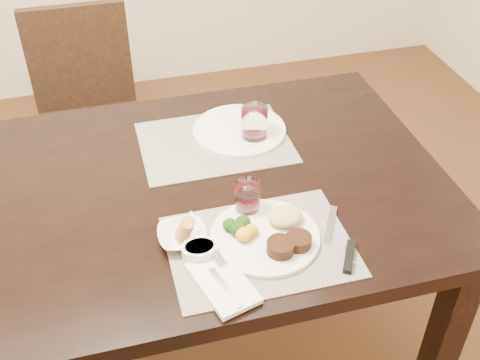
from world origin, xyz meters
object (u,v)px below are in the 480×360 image
object	(u,v)px
cracker_bowl	(182,236)
wine_glass_near	(248,199)
chair_far	(88,106)
dinner_plate	(270,234)
steak_knife	(345,249)
far_plate	(239,130)

from	to	relation	value
cracker_bowl	wine_glass_near	size ratio (longest dim) A/B	1.33
chair_far	cracker_bowl	size ratio (longest dim) A/B	7.17
dinner_plate	chair_far	bearing A→B (deg)	131.41
chair_far	steak_knife	size ratio (longest dim) A/B	3.63
chair_far	far_plate	world-z (taller)	chair_far
steak_knife	far_plate	distance (m)	0.59
dinner_plate	wine_glass_near	size ratio (longest dim) A/B	2.99
chair_far	wine_glass_near	xyz separation A→B (m)	(0.39, -1.08, 0.29)
steak_knife	far_plate	world-z (taller)	same
steak_knife	wine_glass_near	bearing A→B (deg)	162.38
dinner_plate	cracker_bowl	bearing A→B (deg)	-171.01
dinner_plate	steak_knife	size ratio (longest dim) A/B	1.13
dinner_plate	cracker_bowl	world-z (taller)	cracker_bowl
dinner_plate	far_plate	distance (m)	0.49
dinner_plate	cracker_bowl	distance (m)	0.22
cracker_bowl	far_plate	distance (m)	0.52
dinner_plate	steak_knife	bearing A→B (deg)	-5.62
wine_glass_near	chair_far	bearing A→B (deg)	109.84
steak_knife	cracker_bowl	world-z (taller)	cracker_bowl
wine_glass_near	far_plate	world-z (taller)	wine_glass_near
chair_far	far_plate	size ratio (longest dim) A/B	3.05
dinner_plate	far_plate	xyz separation A→B (m)	(0.05, 0.49, -0.01)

